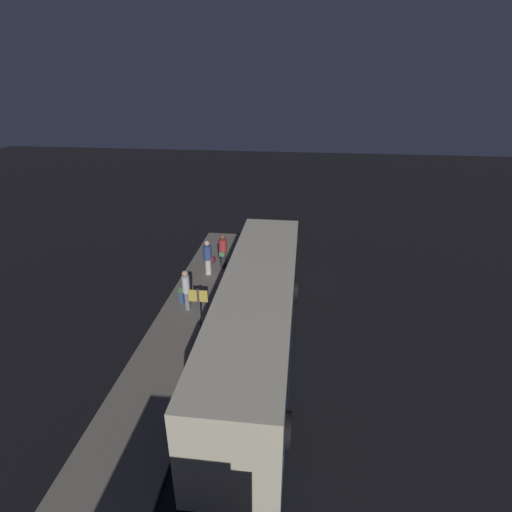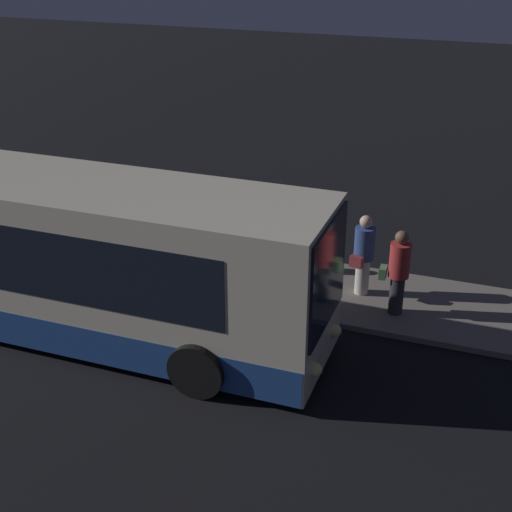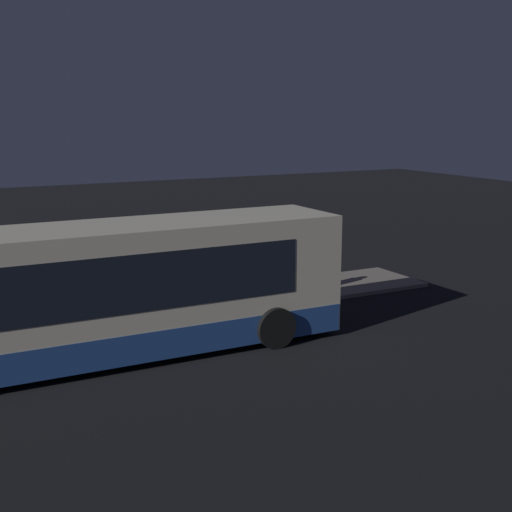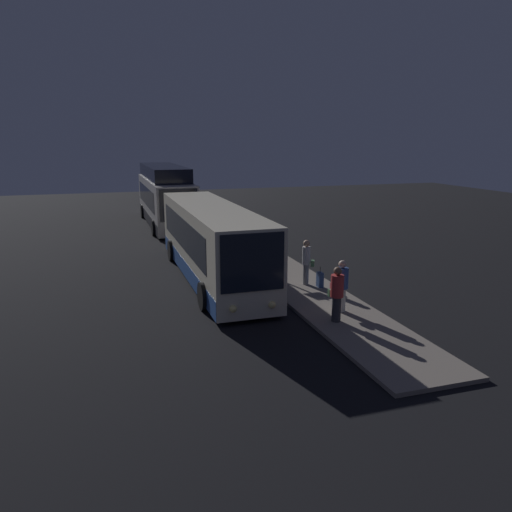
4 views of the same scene
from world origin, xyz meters
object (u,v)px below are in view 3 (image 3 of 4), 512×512
suitcase (167,291)px  passenger_waiting (292,264)px  sign_post (94,274)px  passenger_boarding (259,263)px  passenger_with_bags (154,272)px  bus_lead (95,295)px

suitcase → passenger_waiting: bearing=-17.0°
sign_post → suitcase: bearing=30.0°
passenger_boarding → sign_post: (-5.43, -0.95, 0.45)m
passenger_waiting → passenger_with_bags: bearing=77.3°
passenger_waiting → sign_post: (-6.27, -0.36, 0.43)m
bus_lead → passenger_waiting: 7.37m
passenger_waiting → passenger_with_bags: 4.29m
passenger_waiting → suitcase: 3.92m
passenger_boarding → suitcase: bearing=5.1°
bus_lead → passenger_boarding: 6.86m
bus_lead → sign_post: bus_lead is taller
sign_post → passenger_with_bags: bearing=28.6°
suitcase → bus_lead: bearing=-130.5°
passenger_waiting → bus_lead: bearing=108.2°
passenger_waiting → suitcase: bearing=70.4°
passenger_boarding → sign_post: sign_post is taller
suitcase → sign_post: (-2.58, -1.49, 1.11)m
passenger_with_bags → sign_post: 2.36m
passenger_waiting → passenger_with_bags: size_ratio=0.99×
suitcase → passenger_boarding: bearing=-10.6°
passenger_boarding → passenger_waiting: 1.03m
sign_post → passenger_boarding: bearing=10.0°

